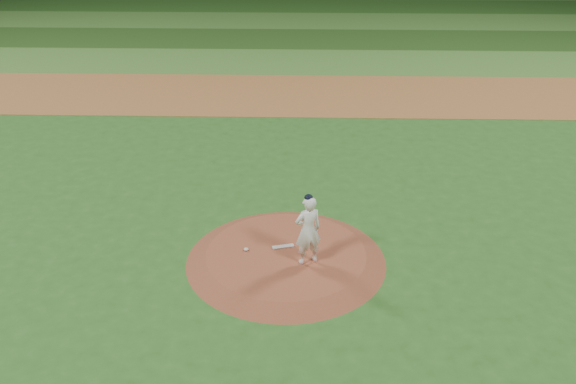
{
  "coord_description": "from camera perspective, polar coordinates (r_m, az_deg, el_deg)",
  "views": [
    {
      "loc": [
        0.46,
        -14.81,
        9.86
      ],
      "look_at": [
        0.0,
        2.0,
        1.1
      ],
      "focal_mm": 40.0,
      "sensor_mm": 36.0,
      "label": 1
    }
  ],
  "objects": [
    {
      "name": "ground",
      "position": [
        17.8,
        -0.18,
        -6.13
      ],
      "size": [
        120.0,
        120.0,
        0.0
      ],
      "primitive_type": "plane",
      "color": "#26591D",
      "rests_on": "ground"
    },
    {
      "name": "outfield_stripe_2",
      "position": [
        45.39,
        0.98,
        14.99
      ],
      "size": [
        70.0,
        5.0,
        0.02
      ],
      "primitive_type": "cube",
      "color": "#376A26",
      "rests_on": "ground"
    },
    {
      "name": "outfield_stripe_1",
      "position": [
        40.53,
        0.89,
        13.45
      ],
      "size": [
        70.0,
        5.0,
        0.02
      ],
      "primitive_type": "cube",
      "color": "#214716",
      "rests_on": "ground"
    },
    {
      "name": "outfield_stripe_3",
      "position": [
        50.29,
        1.05,
        16.22
      ],
      "size": [
        70.0,
        5.0,
        0.02
      ],
      "primitive_type": "cube",
      "color": "#1E4917",
      "rests_on": "ground"
    },
    {
      "name": "infield_dirt_band",
      "position": [
        30.45,
        0.62,
        8.65
      ],
      "size": [
        70.0,
        6.0,
        0.02
      ],
      "primitive_type": "cube",
      "color": "#925C2D",
      "rests_on": "ground"
    },
    {
      "name": "rosin_bag",
      "position": [
        17.79,
        -3.75,
        -5.1
      ],
      "size": [
        0.14,
        0.14,
        0.08
      ],
      "primitive_type": "ellipsoid",
      "color": "beige",
      "rests_on": "pitchers_mound"
    },
    {
      "name": "pitchers_mound",
      "position": [
        17.73,
        -0.18,
        -5.79
      ],
      "size": [
        5.5,
        5.5,
        0.25
      ],
      "primitive_type": "cone",
      "color": "brown",
      "rests_on": "ground"
    },
    {
      "name": "outfield_stripe_0",
      "position": [
        35.7,
        0.78,
        11.5
      ],
      "size": [
        70.0,
        5.0,
        0.02
      ],
      "primitive_type": "cube",
      "color": "#3E752A",
      "rests_on": "ground"
    },
    {
      "name": "pitcher_on_mound",
      "position": [
        16.77,
        1.79,
        -3.38
      ],
      "size": [
        0.85,
        0.72,
        2.04
      ],
      "color": "white",
      "rests_on": "pitchers_mound"
    },
    {
      "name": "pitching_rubber",
      "position": [
        17.92,
        -0.43,
        -4.86
      ],
      "size": [
        0.63,
        0.3,
        0.03
      ],
      "primitive_type": "cube",
      "rotation": [
        0.0,
        0.0,
        0.26
      ],
      "color": "silver",
      "rests_on": "pitchers_mound"
    }
  ]
}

